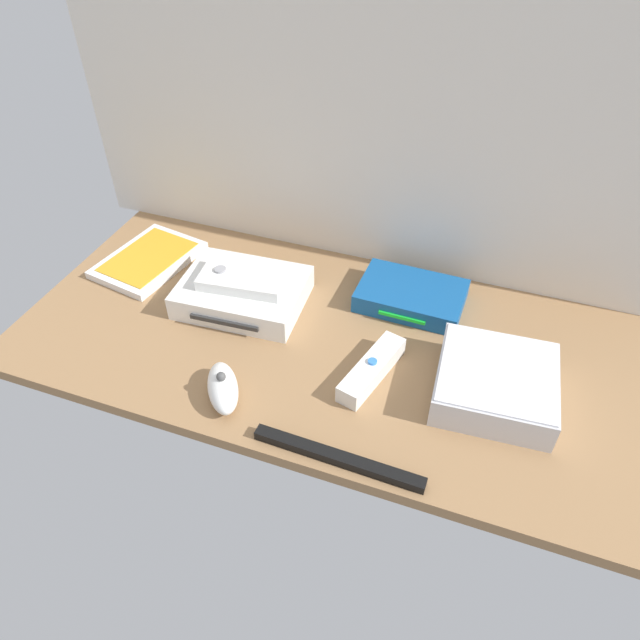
{
  "coord_description": "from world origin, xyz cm",
  "views": [
    {
      "loc": [
        24.11,
        -66.47,
        67.07
      ],
      "look_at": [
        0.0,
        0.0,
        4.0
      ],
      "focal_mm": 33.27,
      "sensor_mm": 36.0,
      "label": 1
    }
  ],
  "objects_px": {
    "game_console": "(243,292)",
    "remote_classic_pad": "(243,278)",
    "sensor_bar": "(338,458)",
    "network_router": "(411,296)",
    "remote_nunchuk": "(223,388)",
    "remote_wand": "(372,369)",
    "mini_computer": "(495,383)",
    "game_case": "(149,260)"
  },
  "relations": [
    {
      "from": "mini_computer",
      "to": "game_case",
      "type": "relative_size",
      "value": 0.86
    },
    {
      "from": "game_console",
      "to": "mini_computer",
      "type": "bearing_deg",
      "value": -12.31
    },
    {
      "from": "remote_wand",
      "to": "remote_classic_pad",
      "type": "bearing_deg",
      "value": 174.65
    },
    {
      "from": "remote_wand",
      "to": "remote_nunchuk",
      "type": "relative_size",
      "value": 1.41
    },
    {
      "from": "game_console",
      "to": "network_router",
      "type": "height_order",
      "value": "game_console"
    },
    {
      "from": "remote_nunchuk",
      "to": "network_router",
      "type": "bearing_deg",
      "value": 22.43
    },
    {
      "from": "game_console",
      "to": "sensor_bar",
      "type": "bearing_deg",
      "value": -48.04
    },
    {
      "from": "game_console",
      "to": "network_router",
      "type": "relative_size",
      "value": 1.2
    },
    {
      "from": "remote_nunchuk",
      "to": "sensor_bar",
      "type": "distance_m",
      "value": 0.2
    },
    {
      "from": "mini_computer",
      "to": "remote_classic_pad",
      "type": "bearing_deg",
      "value": 171.1
    },
    {
      "from": "network_router",
      "to": "remote_nunchuk",
      "type": "relative_size",
      "value": 1.7
    },
    {
      "from": "network_router",
      "to": "mini_computer",
      "type": "bearing_deg",
      "value": -43.9
    },
    {
      "from": "network_router",
      "to": "remote_classic_pad",
      "type": "distance_m",
      "value": 0.29
    },
    {
      "from": "sensor_bar",
      "to": "network_router",
      "type": "bearing_deg",
      "value": 89.22
    },
    {
      "from": "remote_classic_pad",
      "to": "sensor_bar",
      "type": "bearing_deg",
      "value": -51.68
    },
    {
      "from": "remote_wand",
      "to": "remote_nunchuk",
      "type": "bearing_deg",
      "value": -134.69
    },
    {
      "from": "mini_computer",
      "to": "sensor_bar",
      "type": "distance_m",
      "value": 0.26
    },
    {
      "from": "network_router",
      "to": "sensor_bar",
      "type": "xyz_separation_m",
      "value": [
        -0.01,
        -0.36,
        -0.01
      ]
    },
    {
      "from": "mini_computer",
      "to": "network_router",
      "type": "distance_m",
      "value": 0.23
    },
    {
      "from": "network_router",
      "to": "remote_wand",
      "type": "bearing_deg",
      "value": -93.31
    },
    {
      "from": "game_console",
      "to": "remote_classic_pad",
      "type": "relative_size",
      "value": 1.44
    },
    {
      "from": "game_console",
      "to": "remote_nunchuk",
      "type": "bearing_deg",
      "value": -75.61
    },
    {
      "from": "remote_wand",
      "to": "remote_nunchuk",
      "type": "distance_m",
      "value": 0.23
    },
    {
      "from": "game_case",
      "to": "remote_nunchuk",
      "type": "bearing_deg",
      "value": -31.58
    },
    {
      "from": "game_case",
      "to": "remote_nunchuk",
      "type": "xyz_separation_m",
      "value": [
        0.29,
        -0.25,
        0.01
      ]
    },
    {
      "from": "remote_nunchuk",
      "to": "remote_classic_pad",
      "type": "bearing_deg",
      "value": 73.73
    },
    {
      "from": "game_console",
      "to": "remote_wand",
      "type": "bearing_deg",
      "value": -23.22
    },
    {
      "from": "mini_computer",
      "to": "remote_classic_pad",
      "type": "distance_m",
      "value": 0.44
    },
    {
      "from": "game_case",
      "to": "sensor_bar",
      "type": "xyz_separation_m",
      "value": [
        0.48,
        -0.3,
        -0.0
      ]
    },
    {
      "from": "remote_classic_pad",
      "to": "sensor_bar",
      "type": "relative_size",
      "value": 0.63
    },
    {
      "from": "game_case",
      "to": "remote_wand",
      "type": "bearing_deg",
      "value": -6.21
    },
    {
      "from": "remote_nunchuk",
      "to": "remote_classic_pad",
      "type": "distance_m",
      "value": 0.22
    },
    {
      "from": "game_console",
      "to": "game_case",
      "type": "distance_m",
      "value": 0.22
    },
    {
      "from": "sensor_bar",
      "to": "remote_wand",
      "type": "bearing_deg",
      "value": 91.92
    },
    {
      "from": "mini_computer",
      "to": "sensor_bar",
      "type": "xyz_separation_m",
      "value": [
        -0.18,
        -0.19,
        -0.02
      ]
    },
    {
      "from": "mini_computer",
      "to": "sensor_bar",
      "type": "relative_size",
      "value": 0.75
    },
    {
      "from": "remote_classic_pad",
      "to": "sensor_bar",
      "type": "height_order",
      "value": "remote_classic_pad"
    },
    {
      "from": "mini_computer",
      "to": "network_router",
      "type": "relative_size",
      "value": 0.99
    },
    {
      "from": "network_router",
      "to": "remote_nunchuk",
      "type": "height_order",
      "value": "remote_nunchuk"
    },
    {
      "from": "network_router",
      "to": "remote_wand",
      "type": "xyz_separation_m",
      "value": [
        -0.02,
        -0.19,
        -0.0
      ]
    },
    {
      "from": "remote_wand",
      "to": "sensor_bar",
      "type": "distance_m",
      "value": 0.16
    },
    {
      "from": "network_router",
      "to": "remote_nunchuk",
      "type": "distance_m",
      "value": 0.37
    }
  ]
}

